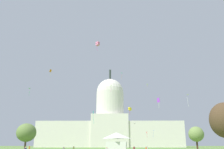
{
  "coord_description": "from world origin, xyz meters",
  "views": [
    {
      "loc": [
        7.37,
        -35.16,
        2.05
      ],
      "look_at": [
        5.83,
        72.15,
        33.02
      ],
      "focal_mm": 39.1,
      "sensor_mm": 36.0,
      "label": 1
    }
  ],
  "objects_px": {
    "tree_east_near": "(196,134)",
    "kite_blue_low": "(153,131)",
    "event_tent": "(117,142)",
    "kite_violet_low": "(158,101)",
    "capitol_building": "(110,125)",
    "tree_west_mid": "(26,133)",
    "kite_lime_high": "(111,86)",
    "person_orange_front_left": "(29,149)",
    "kite_white_low": "(187,96)",
    "kite_black_low": "(134,124)",
    "kite_turquoise_low": "(93,114)",
    "person_olive_lawn_far_right": "(74,149)",
    "kite_lime_high_b": "(147,85)",
    "kite_yellow_low": "(130,109)",
    "kite_cyan_high": "(121,74)",
    "kite_green_mid": "(31,90)",
    "kite_orange_high": "(50,71)",
    "person_white_near_tree_west": "(147,149)",
    "kite_pink_mid": "(98,44)",
    "kite_red_low": "(147,133)"
  },
  "relations": [
    {
      "from": "person_orange_front_left",
      "to": "event_tent",
      "type": "bearing_deg",
      "value": -142.97
    },
    {
      "from": "event_tent",
      "to": "kite_violet_low",
      "type": "distance_m",
      "value": 18.33
    },
    {
      "from": "tree_east_near",
      "to": "kite_black_low",
      "type": "bearing_deg",
      "value": 134.99
    },
    {
      "from": "kite_violet_low",
      "to": "kite_yellow_low",
      "type": "distance_m",
      "value": 21.46
    },
    {
      "from": "kite_green_mid",
      "to": "kite_lime_high_b",
      "type": "bearing_deg",
      "value": -31.23
    },
    {
      "from": "kite_lime_high",
      "to": "kite_black_low",
      "type": "height_order",
      "value": "kite_lime_high"
    },
    {
      "from": "event_tent",
      "to": "kite_yellow_low",
      "type": "bearing_deg",
      "value": 72.34
    },
    {
      "from": "capitol_building",
      "to": "tree_west_mid",
      "type": "distance_m",
      "value": 112.5
    },
    {
      "from": "person_orange_front_left",
      "to": "kite_white_low",
      "type": "relative_size",
      "value": 0.46
    },
    {
      "from": "capitol_building",
      "to": "person_olive_lawn_far_right",
      "type": "height_order",
      "value": "capitol_building"
    },
    {
      "from": "person_orange_front_left",
      "to": "kite_cyan_high",
      "type": "bearing_deg",
      "value": -72.81
    },
    {
      "from": "tree_west_mid",
      "to": "kite_lime_high",
      "type": "height_order",
      "value": "kite_lime_high"
    },
    {
      "from": "kite_turquoise_low",
      "to": "kite_violet_low",
      "type": "bearing_deg",
      "value": -103.93
    },
    {
      "from": "tree_west_mid",
      "to": "kite_pink_mid",
      "type": "bearing_deg",
      "value": -41.12
    },
    {
      "from": "person_orange_front_left",
      "to": "kite_cyan_high",
      "type": "height_order",
      "value": "kite_cyan_high"
    },
    {
      "from": "person_white_near_tree_west",
      "to": "kite_lime_high",
      "type": "distance_m",
      "value": 70.0
    },
    {
      "from": "event_tent",
      "to": "kite_pink_mid",
      "type": "height_order",
      "value": "kite_pink_mid"
    },
    {
      "from": "tree_east_near",
      "to": "event_tent",
      "type": "bearing_deg",
      "value": -133.26
    },
    {
      "from": "kite_white_low",
      "to": "kite_turquoise_low",
      "type": "height_order",
      "value": "kite_white_low"
    },
    {
      "from": "tree_east_near",
      "to": "kite_violet_low",
      "type": "xyz_separation_m",
      "value": [
        -24.94,
        -47.55,
        7.24
      ]
    },
    {
      "from": "kite_white_low",
      "to": "kite_orange_high",
      "type": "xyz_separation_m",
      "value": [
        -56.96,
        44.29,
        22.16
      ]
    },
    {
      "from": "person_olive_lawn_far_right",
      "to": "kite_lime_high_b",
      "type": "height_order",
      "value": "kite_lime_high_b"
    },
    {
      "from": "person_olive_lawn_far_right",
      "to": "kite_blue_low",
      "type": "relative_size",
      "value": 0.39
    },
    {
      "from": "event_tent",
      "to": "person_olive_lawn_far_right",
      "type": "xyz_separation_m",
      "value": [
        -15.24,
        13.91,
        -2.1
      ]
    },
    {
      "from": "tree_east_near",
      "to": "kite_green_mid",
      "type": "height_order",
      "value": "kite_green_mid"
    },
    {
      "from": "kite_cyan_high",
      "to": "person_olive_lawn_far_right",
      "type": "bearing_deg",
      "value": 12.43
    },
    {
      "from": "kite_cyan_high",
      "to": "kite_blue_low",
      "type": "relative_size",
      "value": 0.87
    },
    {
      "from": "tree_west_mid",
      "to": "kite_pink_mid",
      "type": "relative_size",
      "value": 3.32
    },
    {
      "from": "tree_west_mid",
      "to": "kite_lime_high_b",
      "type": "bearing_deg",
      "value": 53.71
    },
    {
      "from": "kite_cyan_high",
      "to": "kite_lime_high_b",
      "type": "relative_size",
      "value": 1.49
    },
    {
      "from": "tree_west_mid",
      "to": "kite_turquoise_low",
      "type": "bearing_deg",
      "value": -33.25
    },
    {
      "from": "kite_lime_high",
      "to": "tree_east_near",
      "type": "bearing_deg",
      "value": 60.32
    },
    {
      "from": "kite_orange_high",
      "to": "kite_turquoise_low",
      "type": "xyz_separation_m",
      "value": [
        26.45,
        -38.01,
        -27.12
      ]
    },
    {
      "from": "kite_orange_high",
      "to": "kite_violet_low",
      "type": "distance_m",
      "value": 75.15
    },
    {
      "from": "kite_blue_low",
      "to": "kite_lime_high_b",
      "type": "distance_m",
      "value": 49.19
    },
    {
      "from": "tree_east_near",
      "to": "kite_blue_low",
      "type": "relative_size",
      "value": 2.48
    },
    {
      "from": "tree_west_mid",
      "to": "capitol_building",
      "type": "bearing_deg",
      "value": 73.31
    },
    {
      "from": "tree_west_mid",
      "to": "kite_yellow_low",
      "type": "bearing_deg",
      "value": -19.1
    },
    {
      "from": "tree_west_mid",
      "to": "kite_turquoise_low",
      "type": "distance_m",
      "value": 35.45
    },
    {
      "from": "person_orange_front_left",
      "to": "kite_yellow_low",
      "type": "height_order",
      "value": "kite_yellow_low"
    },
    {
      "from": "tree_east_near",
      "to": "kite_black_low",
      "type": "xyz_separation_m",
      "value": [
        -26.22,
        26.23,
        6.78
      ]
    },
    {
      "from": "person_white_near_tree_west",
      "to": "kite_lime_high",
      "type": "bearing_deg",
      "value": 50.02
    },
    {
      "from": "kite_yellow_low",
      "to": "kite_orange_high",
      "type": "bearing_deg",
      "value": -162.32
    },
    {
      "from": "event_tent",
      "to": "kite_lime_high_b",
      "type": "distance_m",
      "value": 122.22
    },
    {
      "from": "kite_black_low",
      "to": "kite_turquoise_low",
      "type": "relative_size",
      "value": 0.31
    },
    {
      "from": "person_white_near_tree_west",
      "to": "kite_green_mid",
      "type": "height_order",
      "value": "kite_green_mid"
    },
    {
      "from": "kite_orange_high",
      "to": "person_white_near_tree_west",
      "type": "bearing_deg",
      "value": 152.08
    },
    {
      "from": "event_tent",
      "to": "kite_black_low",
      "type": "bearing_deg",
      "value": 85.84
    },
    {
      "from": "person_olive_lawn_far_right",
      "to": "kite_orange_high",
      "type": "distance_m",
      "value": 53.12
    },
    {
      "from": "kite_red_low",
      "to": "kite_turquoise_low",
      "type": "height_order",
      "value": "kite_turquoise_low"
    }
  ]
}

